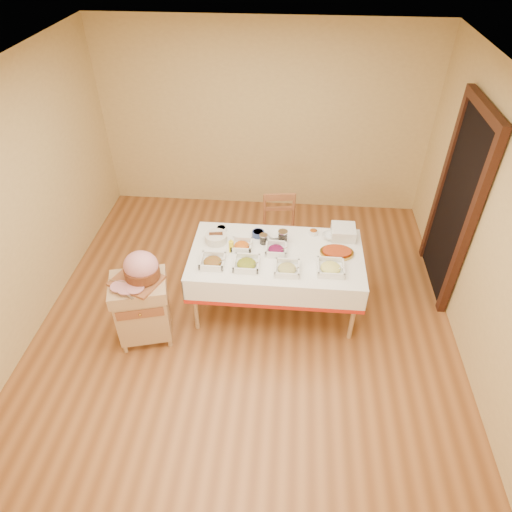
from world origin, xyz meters
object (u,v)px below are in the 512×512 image
Objects in this scene: ham_on_board at (141,269)px; preserve_jar_left at (264,239)px; dining_chair at (280,231)px; preserve_jar_right at (283,237)px; dining_table at (276,265)px; butcher_cart at (142,306)px; mustard_bottle at (231,246)px; bread_basket at (216,238)px; plate_stack at (343,232)px; brass_platter at (337,252)px.

ham_on_board reaches higher than preserve_jar_left.
preserve_jar_right is (0.05, -0.58, 0.34)m from dining_chair.
preserve_jar_left is 0.21m from preserve_jar_right.
dining_chair is 6.87× the size of preserve_jar_right.
ham_on_board is (-1.28, -0.54, 0.31)m from dining_table.
butcher_cart is 6.96× the size of preserve_jar_left.
butcher_cart is 4.74× the size of mustard_bottle.
dining_chair reaches higher than dining_table.
butcher_cart is (-1.33, -0.58, -0.16)m from dining_table.
ham_on_board is 0.94m from bread_basket.
preserve_jar_left is (1.13, 0.71, -0.10)m from ham_on_board.
ham_on_board is at bearing -150.38° from preserve_jar_right.
preserve_jar_right is at bearing 22.76° from mustard_bottle.
ham_on_board reaches higher than butcher_cart.
dining_chair is at bearing 94.81° from preserve_jar_right.
plate_stack is at bearing 12.63° from preserve_jar_left.
preserve_jar_right is at bearing 13.57° from preserve_jar_left.
dining_chair is 1.00m from mustard_bottle.
dining_table is at bearing -47.95° from preserve_jar_left.
ham_on_board reaches higher than bread_basket.
dining_table is 2.35× the size of butcher_cart.
brass_platter is at bearing 17.19° from ham_on_board.
bread_basket is 1.30m from brass_platter.
brass_platter is (0.62, -0.74, 0.31)m from dining_chair.
brass_platter is (0.78, -0.12, -0.03)m from preserve_jar_left.
preserve_jar_right is 0.38× the size of brass_platter.
plate_stack is at bearing 17.15° from mustard_bottle.
dining_chair is 8.29× the size of preserve_jar_left.
bread_basket is (-0.67, -0.63, 0.33)m from dining_chair.
preserve_jar_left is at bearing -167.37° from plate_stack.
ham_on_board is at bearing -157.01° from dining_table.
dining_table is at bearing -153.19° from plate_stack.
preserve_jar_left is 0.83× the size of preserve_jar_right.
dining_chair is at bearing 89.59° from dining_table.
bread_basket is at bearing 48.01° from butcher_cart.
butcher_cart is 5.77× the size of preserve_jar_right.
mustard_bottle is at bearing -41.69° from bread_basket.
ham_on_board is 2.92× the size of mustard_bottle.
preserve_jar_left is 0.79m from brass_platter.
preserve_jar_right is 0.67m from plate_stack.
plate_stack is at bearing 8.31° from bread_basket.
brass_platter is at bearing -16.25° from preserve_jar_right.
brass_platter is (1.91, 0.59, -0.13)m from ham_on_board.
butcher_cart is at bearing -134.21° from dining_chair.
bread_basket is at bearing 175.12° from brass_platter.
bread_basket is 1.39m from plate_stack.
dining_chair is 0.73m from preserve_jar_left.
dining_chair is 3.59× the size of plate_stack.
dining_table is 11.12× the size of mustard_bottle.
preserve_jar_left is at bearing 132.05° from dining_table.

